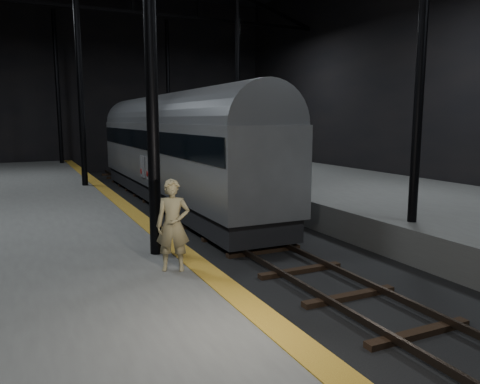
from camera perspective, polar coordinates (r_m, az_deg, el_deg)
ground at (r=15.80m, az=-0.51°, el=-5.60°), size 44.00×44.00×0.00m
platform_right at (r=19.97m, az=19.42°, el=-1.59°), size 9.00×43.80×1.00m
tactile_strip at (r=14.55m, az=-12.23°, el=-3.01°), size 0.50×43.80×0.01m
track at (r=15.79m, az=-0.51°, el=-5.36°), size 2.40×43.00×0.24m
train at (r=21.82m, az=-8.23°, el=5.72°), size 2.80×18.69×5.00m
woman at (r=9.21m, az=-8.17°, el=-4.04°), size 0.78×0.66×1.81m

